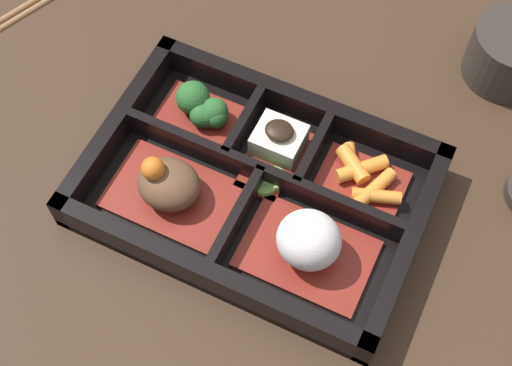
# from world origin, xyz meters

# --- Properties ---
(ground_plane) EXTENTS (3.00, 3.00, 0.00)m
(ground_plane) POSITION_xyz_m (0.00, 0.00, 0.00)
(ground_plane) COLOR #382619
(bento_base) EXTENTS (0.29, 0.20, 0.01)m
(bento_base) POSITION_xyz_m (0.00, 0.00, 0.01)
(bento_base) COLOR black
(bento_base) RESTS_ON ground_plane
(bento_rim) EXTENTS (0.29, 0.20, 0.04)m
(bento_rim) POSITION_xyz_m (0.00, -0.00, 0.02)
(bento_rim) COLOR black
(bento_rim) RESTS_ON ground_plane
(bowl_rice) EXTENTS (0.11, 0.07, 0.06)m
(bowl_rice) POSITION_xyz_m (-0.06, 0.04, 0.03)
(bowl_rice) COLOR maroon
(bowl_rice) RESTS_ON bento_base
(bowl_stew) EXTENTS (0.11, 0.07, 0.05)m
(bowl_stew) POSITION_xyz_m (0.07, 0.04, 0.03)
(bowl_stew) COLOR maroon
(bowl_stew) RESTS_ON bento_base
(bowl_carrots) EXTENTS (0.08, 0.06, 0.02)m
(bowl_carrots) POSITION_xyz_m (-0.08, -0.05, 0.02)
(bowl_carrots) COLOR maroon
(bowl_carrots) RESTS_ON bento_base
(bowl_tofu) EXTENTS (0.05, 0.05, 0.04)m
(bowl_tofu) POSITION_xyz_m (0.00, -0.05, 0.02)
(bowl_tofu) COLOR maroon
(bowl_tofu) RESTS_ON bento_base
(bowl_greens) EXTENTS (0.07, 0.05, 0.04)m
(bowl_greens) POSITION_xyz_m (0.08, -0.05, 0.03)
(bowl_greens) COLOR maroon
(bowl_greens) RESTS_ON bento_base
(bowl_pickles) EXTENTS (0.04, 0.03, 0.01)m
(bowl_pickles) POSITION_xyz_m (-0.01, -0.01, 0.02)
(bowl_pickles) COLOR maroon
(bowl_pickles) RESTS_ON bento_base
(tea_cup) EXTENTS (0.08, 0.08, 0.06)m
(tea_cup) POSITION_xyz_m (-0.16, -0.23, 0.03)
(tea_cup) COLOR #2D2823
(tea_cup) RESTS_ON ground_plane
(chopsticks) EXTENTS (0.11, 0.23, 0.01)m
(chopsticks) POSITION_xyz_m (0.32, -0.07, 0.00)
(chopsticks) COLOR brown
(chopsticks) RESTS_ON ground_plane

